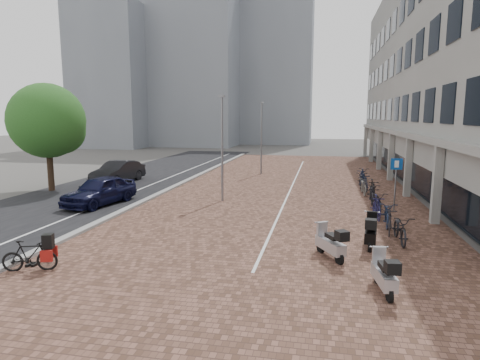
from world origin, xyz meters
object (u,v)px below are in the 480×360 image
(car_dark, at_px, (118,172))
(parking_sign, at_px, (396,176))
(car_navy, at_px, (100,191))
(scooter_mid, at_px, (371,231))
(scooter_back, at_px, (384,273))
(hero_bike, at_px, (30,255))
(scooter_front, at_px, (330,242))

(car_dark, distance_m, parking_sign, 17.88)
(car_navy, height_order, parking_sign, parking_sign)
(scooter_mid, relative_size, parking_sign, 0.66)
(car_navy, bearing_deg, scooter_back, -21.61)
(hero_bike, xyz_separation_m, scooter_mid, (10.03, 4.32, 0.09))
(car_dark, relative_size, hero_bike, 2.78)
(car_navy, xyz_separation_m, scooter_mid, (12.86, -4.40, -0.16))
(scooter_back, bearing_deg, scooter_front, 111.81)
(scooter_back, bearing_deg, parking_sign, 71.94)
(car_dark, distance_m, hero_bike, 16.26)
(car_dark, bearing_deg, scooter_front, -35.24)
(hero_bike, height_order, scooter_mid, scooter_mid)
(car_navy, height_order, car_dark, car_dark)
(hero_bike, relative_size, scooter_mid, 0.96)
(hero_bike, xyz_separation_m, scooter_back, (9.94, 0.50, 0.05))
(car_dark, bearing_deg, scooter_mid, -29.04)
(car_dark, height_order, scooter_mid, car_dark)
(scooter_mid, distance_m, parking_sign, 6.15)
(hero_bike, distance_m, scooter_mid, 10.92)
(car_dark, xyz_separation_m, scooter_back, (15.28, -14.85, -0.20))
(hero_bike, relative_size, parking_sign, 0.64)
(car_navy, height_order, scooter_back, car_navy)
(car_navy, xyz_separation_m, parking_sign, (14.56, 1.39, 0.99))
(scooter_mid, bearing_deg, car_navy, 169.23)
(car_dark, height_order, hero_bike, car_dark)
(scooter_front, relative_size, parking_sign, 0.63)
(car_dark, bearing_deg, hero_bike, -64.21)
(scooter_mid, distance_m, scooter_back, 3.82)
(scooter_back, distance_m, parking_sign, 9.85)
(car_dark, relative_size, parking_sign, 1.77)
(scooter_front, xyz_separation_m, scooter_mid, (1.40, 1.49, 0.03))
(car_dark, xyz_separation_m, hero_bike, (5.33, -15.36, -0.25))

